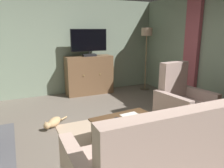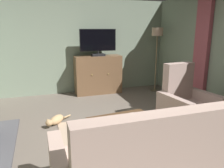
% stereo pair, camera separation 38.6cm
% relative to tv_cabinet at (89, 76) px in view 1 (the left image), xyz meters
% --- Properties ---
extents(ground_plane, '(5.65, 6.81, 0.04)m').
position_rel_tv_cabinet_xyz_m(ground_plane, '(-0.39, -2.80, -0.53)').
color(ground_plane, '#665B51').
extents(wall_back, '(5.65, 0.10, 2.62)m').
position_rel_tv_cabinet_xyz_m(wall_back, '(-0.39, 0.35, 0.79)').
color(wall_back, gray).
rests_on(wall_back, ground_plane).
extents(curtain_panel_far, '(0.10, 0.44, 2.20)m').
position_rel_tv_cabinet_xyz_m(curtain_panel_far, '(2.07, -1.70, 0.93)').
color(curtain_panel_far, '#A34C56').
extents(rug_central, '(2.04, 1.91, 0.01)m').
position_rel_tv_cabinet_xyz_m(rug_central, '(-0.31, -2.78, -0.51)').
color(rug_central, tan).
rests_on(rug_central, ground_plane).
extents(tv_cabinet, '(1.30, 0.49, 1.07)m').
position_rel_tv_cabinet_xyz_m(tv_cabinet, '(0.00, 0.00, 0.00)').
color(tv_cabinet, '#4A3523').
rests_on(tv_cabinet, ground_plane).
extents(television, '(1.01, 0.20, 0.73)m').
position_rel_tv_cabinet_xyz_m(television, '(0.00, -0.05, 0.95)').
color(television, black).
rests_on(television, tv_cabinet).
extents(coffee_table, '(1.06, 0.58, 0.41)m').
position_rel_tv_cabinet_xyz_m(coffee_table, '(-0.40, -2.87, -0.15)').
color(coffee_table, '#4C331E').
rests_on(coffee_table, ground_plane).
extents(tv_remote, '(0.17, 0.13, 0.02)m').
position_rel_tv_cabinet_xyz_m(tv_remote, '(-0.58, -2.91, -0.09)').
color(tv_remote, black).
rests_on(tv_remote, coffee_table).
extents(folded_newspaper, '(0.32, 0.24, 0.01)m').
position_rel_tv_cabinet_xyz_m(folded_newspaper, '(-0.25, -2.84, -0.10)').
color(folded_newspaper, silver).
rests_on(folded_newspaper, coffee_table).
extents(sofa_floral, '(2.15, 0.93, 1.05)m').
position_rel_tv_cabinet_xyz_m(sofa_floral, '(-0.49, -4.04, -0.18)').
color(sofa_floral, '#BC9E8E').
rests_on(sofa_floral, ground_plane).
extents(armchair_beside_cabinet, '(0.98, 0.99, 1.16)m').
position_rel_tv_cabinet_xyz_m(armchair_beside_cabinet, '(1.04, -2.66, -0.17)').
color(armchair_beside_cabinet, '#A3897F').
rests_on(armchair_beside_cabinet, ground_plane).
extents(cat, '(0.53, 0.51, 0.19)m').
position_rel_tv_cabinet_xyz_m(cat, '(-1.36, -1.85, -0.43)').
color(cat, tan).
rests_on(cat, ground_plane).
extents(floor_lamp, '(0.32, 0.32, 1.84)m').
position_rel_tv_cabinet_xyz_m(floor_lamp, '(1.68, -0.29, 0.98)').
color(floor_lamp, '#4C4233').
rests_on(floor_lamp, ground_plane).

